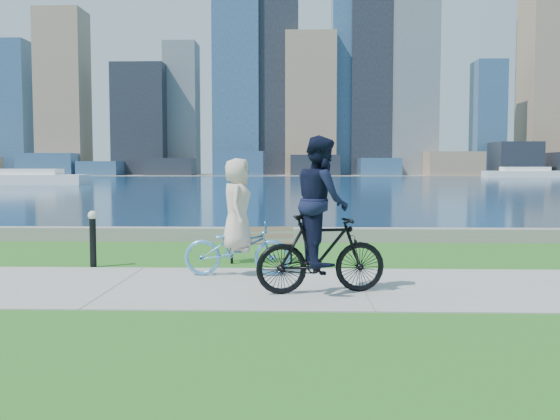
{
  "coord_description": "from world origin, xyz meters",
  "views": [
    {
      "loc": [
        -1.01,
        -9.99,
        1.95
      ],
      "look_at": [
        -1.4,
        2.19,
        1.1
      ],
      "focal_mm": 40.0,
      "sensor_mm": 36.0,
      "label": 1
    }
  ],
  "objects_px": {
    "cyclist_woman": "(237,232)",
    "cyclist_man": "(321,228)",
    "bollard_lamp": "(93,235)",
    "park_bench": "(261,241)"
  },
  "relations": [
    {
      "from": "bollard_lamp",
      "to": "cyclist_woman",
      "type": "distance_m",
      "value": 3.05
    },
    {
      "from": "bollard_lamp",
      "to": "cyclist_woman",
      "type": "bearing_deg",
      "value": -17.89
    },
    {
      "from": "park_bench",
      "to": "cyclist_man",
      "type": "height_order",
      "value": "cyclist_man"
    },
    {
      "from": "park_bench",
      "to": "bollard_lamp",
      "type": "height_order",
      "value": "bollard_lamp"
    },
    {
      "from": "park_bench",
      "to": "cyclist_woman",
      "type": "height_order",
      "value": "cyclist_woman"
    },
    {
      "from": "cyclist_woman",
      "to": "park_bench",
      "type": "bearing_deg",
      "value": -10.58
    },
    {
      "from": "cyclist_woman",
      "to": "cyclist_man",
      "type": "relative_size",
      "value": 0.87
    },
    {
      "from": "bollard_lamp",
      "to": "cyclist_woman",
      "type": "relative_size",
      "value": 0.53
    },
    {
      "from": "bollard_lamp",
      "to": "cyclist_woman",
      "type": "xyz_separation_m",
      "value": [
        2.9,
        -0.94,
        0.16
      ]
    },
    {
      "from": "cyclist_man",
      "to": "bollard_lamp",
      "type": "bearing_deg",
      "value": 49.37
    }
  ]
}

